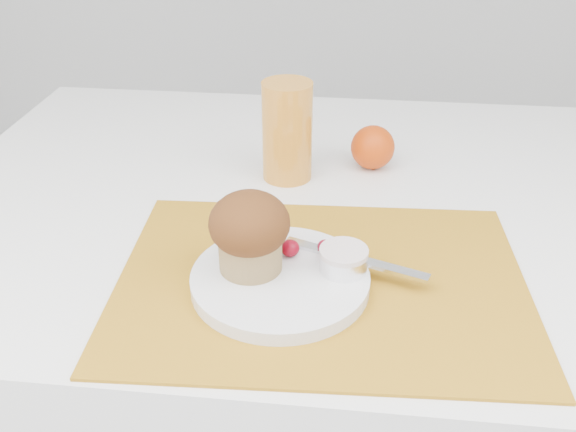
# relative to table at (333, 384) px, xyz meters

# --- Properties ---
(table) EXTENTS (1.20, 0.80, 0.75)m
(table) POSITION_rel_table_xyz_m (0.00, 0.00, 0.00)
(table) COLOR white
(table) RESTS_ON ground
(placemat) EXTENTS (0.49, 0.37, 0.00)m
(placemat) POSITION_rel_table_xyz_m (-0.02, -0.21, 0.38)
(placemat) COLOR #AF7618
(placemat) RESTS_ON table
(plate) EXTENTS (0.23, 0.23, 0.02)m
(plate) POSITION_rel_table_xyz_m (-0.06, -0.23, 0.39)
(plate) COLOR white
(plate) RESTS_ON placemat
(ramekin) EXTENTS (0.06, 0.06, 0.02)m
(ramekin) POSITION_rel_table_xyz_m (0.01, -0.21, 0.41)
(ramekin) COLOR white
(ramekin) RESTS_ON plate
(cream) EXTENTS (0.06, 0.06, 0.01)m
(cream) POSITION_rel_table_xyz_m (0.01, -0.21, 0.42)
(cream) COLOR silver
(cream) RESTS_ON ramekin
(raspberry_near) EXTENTS (0.02, 0.02, 0.02)m
(raspberry_near) POSITION_rel_table_xyz_m (-0.06, -0.19, 0.41)
(raspberry_near) COLOR #5D020E
(raspberry_near) RESTS_ON plate
(raspberry_far) EXTENTS (0.02, 0.02, 0.02)m
(raspberry_far) POSITION_rel_table_xyz_m (-0.01, -0.18, 0.40)
(raspberry_far) COLOR #540212
(raspberry_far) RESTS_ON plate
(butter_knife) EXTENTS (0.17, 0.07, 0.00)m
(butter_knife) POSITION_rel_table_xyz_m (0.02, -0.19, 0.40)
(butter_knife) COLOR silver
(butter_knife) RESTS_ON plate
(orange) EXTENTS (0.07, 0.07, 0.07)m
(orange) POSITION_rel_table_xyz_m (0.04, 0.10, 0.41)
(orange) COLOR #CB3F07
(orange) RESTS_ON table
(juice_glass) EXTENTS (0.08, 0.08, 0.15)m
(juice_glass) POSITION_rel_table_xyz_m (-0.09, 0.05, 0.45)
(juice_glass) COLOR orange
(juice_glass) RESTS_ON table
(muffin) EXTENTS (0.09, 0.09, 0.10)m
(muffin) POSITION_rel_table_xyz_m (-0.10, -0.22, 0.44)
(muffin) COLOR #9E7F4C
(muffin) RESTS_ON plate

